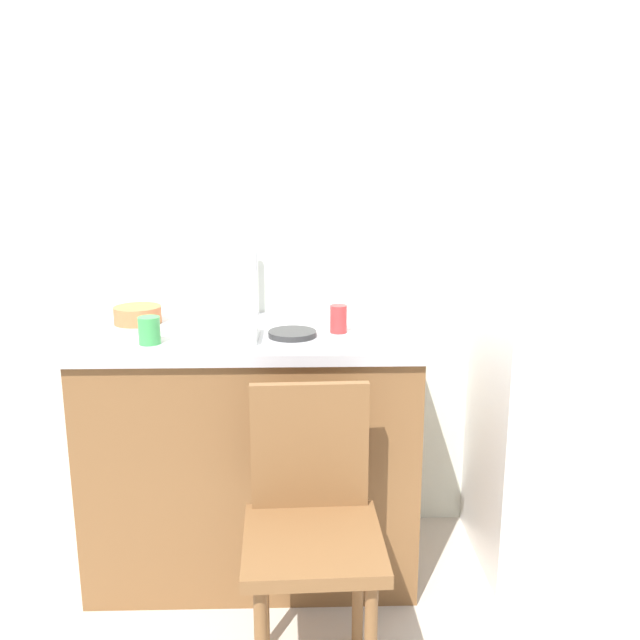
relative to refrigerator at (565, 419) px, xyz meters
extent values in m
cube|color=silver|center=(-1.03, 0.34, 0.72)|extent=(4.80, 0.10, 2.59)
cube|color=brown|center=(-1.19, -0.01, -0.13)|extent=(1.17, 0.60, 0.89)
cube|color=#B7B7BC|center=(-1.19, -0.01, 0.34)|extent=(1.21, 0.64, 0.04)
cylinder|color=#B7B7BC|center=(-1.19, 0.24, 0.49)|extent=(0.02, 0.02, 0.27)
cube|color=white|center=(0.00, 0.00, 0.00)|extent=(0.62, 0.58, 1.15)
cylinder|color=brown|center=(-1.13, -0.52, -0.35)|extent=(0.04, 0.04, 0.45)
cylinder|color=brown|center=(-0.83, -0.51, -0.35)|extent=(0.04, 0.04, 0.45)
cube|color=brown|center=(-0.97, -0.66, -0.11)|extent=(0.41, 0.41, 0.04)
cube|color=brown|center=(-0.98, -0.48, 0.11)|extent=(0.36, 0.04, 0.40)
cube|color=white|center=(-1.29, -0.13, 0.38)|extent=(0.28, 0.20, 0.05)
cylinder|color=#C67042|center=(-1.62, 0.12, 0.39)|extent=(0.18, 0.18, 0.06)
cylinder|color=#2D2D2D|center=(-1.04, -0.10, 0.37)|extent=(0.17, 0.17, 0.02)
cylinder|color=green|center=(-1.52, -0.18, 0.40)|extent=(0.07, 0.07, 0.09)
cylinder|color=red|center=(-0.87, -0.05, 0.41)|extent=(0.06, 0.06, 0.10)
camera|label=1|loc=(-1.00, -2.40, 0.97)|focal=38.15mm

